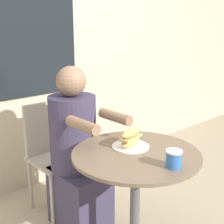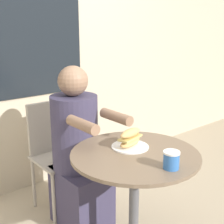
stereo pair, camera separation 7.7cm
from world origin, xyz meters
The scene contains 6 objects.
storefront_wall centered at (0.00, 1.36, 1.40)m, with size 8.00×0.09×2.80m.
cafe_table centered at (0.00, 0.00, 0.55)m, with size 0.75×0.75×0.75m.
diner_chair centered at (-0.02, 0.90, 0.52)m, with size 0.38×0.38×0.87m.
seated_diner centered at (-0.03, 0.56, 0.52)m, with size 0.34×0.60×1.20m.
sandwich_on_plate centered at (0.04, 0.08, 0.80)m, with size 0.23×0.23×0.11m.
drink_cup centered at (0.00, -0.26, 0.80)m, with size 0.09×0.09×0.09m.
Camera 2 is at (-1.17, -1.19, 1.46)m, focal length 50.00 mm.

